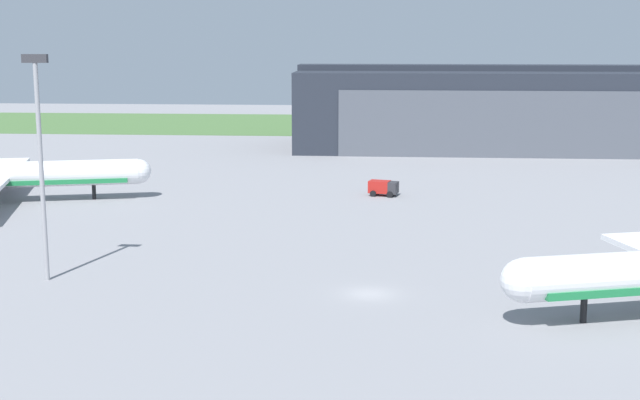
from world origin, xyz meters
TOP-DOWN VIEW (x-y plane):
  - ground_plane at (0.00, 0.00)m, footprint 440.00×440.00m
  - grass_field_strip at (0.00, 155.15)m, footprint 440.00×56.00m
  - maintenance_hangar at (20.85, 107.80)m, footprint 76.19×29.48m
  - pushback_tractor at (0.91, 50.53)m, footprint 4.60×3.40m
  - apron_light_mast at (-31.22, 2.35)m, footprint 2.40×0.50m

SIDE VIEW (x-z plane):
  - ground_plane at x=0.00m, z-range 0.00..0.00m
  - grass_field_strip at x=0.00m, z-range 0.00..0.08m
  - pushback_tractor at x=0.91m, z-range 0.17..2.37m
  - maintenance_hangar at x=20.85m, z-range -0.46..16.83m
  - apron_light_mast at x=-31.22m, z-range 1.68..23.28m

